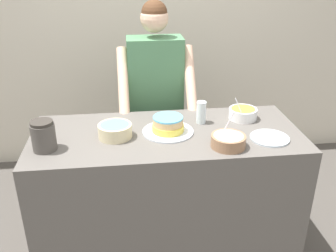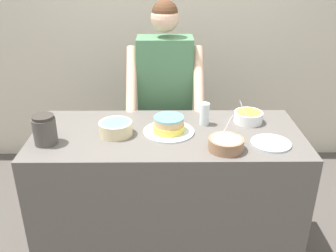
{
  "view_description": "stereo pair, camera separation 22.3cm",
  "coord_description": "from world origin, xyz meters",
  "px_view_note": "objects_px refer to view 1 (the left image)",
  "views": [
    {
      "loc": [
        -0.24,
        -1.69,
        1.96
      ],
      "look_at": [
        0.0,
        0.32,
        1.01
      ],
      "focal_mm": 40.0,
      "sensor_mm": 36.0,
      "label": 1
    },
    {
      "loc": [
        -0.01,
        -1.71,
        1.96
      ],
      "look_at": [
        0.0,
        0.32,
        1.01
      ],
      "focal_mm": 40.0,
      "sensor_mm": 36.0,
      "label": 2
    }
  ],
  "objects_px": {
    "cake": "(168,126)",
    "frosting_bowl_pink": "(228,140)",
    "drinking_glass": "(201,112)",
    "stoneware_jar": "(43,136)",
    "frosting_bowl_blue": "(115,130)",
    "person_baker": "(156,91)",
    "frosting_bowl_orange": "(243,113)",
    "ceramic_plate": "(270,138)"
  },
  "relations": [
    {
      "from": "cake",
      "to": "drinking_glass",
      "type": "distance_m",
      "value": 0.26
    },
    {
      "from": "ceramic_plate",
      "to": "drinking_glass",
      "type": "bearing_deg",
      "value": 142.47
    },
    {
      "from": "stoneware_jar",
      "to": "cake",
      "type": "bearing_deg",
      "value": 11.14
    },
    {
      "from": "ceramic_plate",
      "to": "stoneware_jar",
      "type": "xyz_separation_m",
      "value": [
        -1.3,
        0.02,
        0.08
      ]
    },
    {
      "from": "cake",
      "to": "frosting_bowl_pink",
      "type": "height_order",
      "value": "frosting_bowl_pink"
    },
    {
      "from": "stoneware_jar",
      "to": "person_baker",
      "type": "bearing_deg",
      "value": 47.62
    },
    {
      "from": "frosting_bowl_orange",
      "to": "cake",
      "type": "bearing_deg",
      "value": -164.24
    },
    {
      "from": "person_baker",
      "to": "frosting_bowl_orange",
      "type": "xyz_separation_m",
      "value": [
        0.54,
        -0.47,
        -0.01
      ]
    },
    {
      "from": "cake",
      "to": "drinking_glass",
      "type": "xyz_separation_m",
      "value": [
        0.23,
        0.11,
        0.03
      ]
    },
    {
      "from": "frosting_bowl_orange",
      "to": "frosting_bowl_pink",
      "type": "bearing_deg",
      "value": -118.26
    },
    {
      "from": "frosting_bowl_orange",
      "to": "stoneware_jar",
      "type": "bearing_deg",
      "value": -166.89
    },
    {
      "from": "drinking_glass",
      "to": "stoneware_jar",
      "type": "distance_m",
      "value": 0.97
    },
    {
      "from": "drinking_glass",
      "to": "person_baker",
      "type": "bearing_deg",
      "value": 116.5
    },
    {
      "from": "frosting_bowl_pink",
      "to": "stoneware_jar",
      "type": "xyz_separation_m",
      "value": [
        -1.03,
        0.09,
        0.05
      ]
    },
    {
      "from": "frosting_bowl_orange",
      "to": "stoneware_jar",
      "type": "relative_size",
      "value": 1.06
    },
    {
      "from": "cake",
      "to": "frosting_bowl_pink",
      "type": "distance_m",
      "value": 0.39
    },
    {
      "from": "person_baker",
      "to": "frosting_bowl_blue",
      "type": "xyz_separation_m",
      "value": [
        -0.3,
        -0.64,
        -0.0
      ]
    },
    {
      "from": "person_baker",
      "to": "cake",
      "type": "distance_m",
      "value": 0.62
    },
    {
      "from": "frosting_bowl_blue",
      "to": "frosting_bowl_pink",
      "type": "xyz_separation_m",
      "value": [
        0.64,
        -0.2,
        -0.01
      ]
    },
    {
      "from": "cake",
      "to": "stoneware_jar",
      "type": "relative_size",
      "value": 1.81
    },
    {
      "from": "frosting_bowl_orange",
      "to": "frosting_bowl_pink",
      "type": "xyz_separation_m",
      "value": [
        -0.2,
        -0.37,
        -0.0
      ]
    },
    {
      "from": "cake",
      "to": "stoneware_jar",
      "type": "height_order",
      "value": "stoneware_jar"
    },
    {
      "from": "frosting_bowl_orange",
      "to": "frosting_bowl_pink",
      "type": "height_order",
      "value": "frosting_bowl_pink"
    },
    {
      "from": "cake",
      "to": "ceramic_plate",
      "type": "relative_size",
      "value": 1.37
    },
    {
      "from": "person_baker",
      "to": "drinking_glass",
      "type": "relative_size",
      "value": 11.46
    },
    {
      "from": "stoneware_jar",
      "to": "frosting_bowl_pink",
      "type": "bearing_deg",
      "value": -4.73
    },
    {
      "from": "cake",
      "to": "frosting_bowl_blue",
      "type": "height_order",
      "value": "cake"
    },
    {
      "from": "drinking_glass",
      "to": "ceramic_plate",
      "type": "height_order",
      "value": "drinking_glass"
    },
    {
      "from": "drinking_glass",
      "to": "ceramic_plate",
      "type": "relative_size",
      "value": 0.63
    },
    {
      "from": "frosting_bowl_blue",
      "to": "frosting_bowl_orange",
      "type": "relative_size",
      "value": 1.09
    },
    {
      "from": "person_baker",
      "to": "frosting_bowl_orange",
      "type": "bearing_deg",
      "value": -41.07
    },
    {
      "from": "ceramic_plate",
      "to": "stoneware_jar",
      "type": "height_order",
      "value": "stoneware_jar"
    },
    {
      "from": "frosting_bowl_pink",
      "to": "ceramic_plate",
      "type": "xyz_separation_m",
      "value": [
        0.27,
        0.06,
        -0.03
      ]
    },
    {
      "from": "drinking_glass",
      "to": "stoneware_jar",
      "type": "xyz_separation_m",
      "value": [
        -0.94,
        -0.25,
        0.01
      ]
    },
    {
      "from": "frosting_bowl_blue",
      "to": "stoneware_jar",
      "type": "bearing_deg",
      "value": -163.87
    },
    {
      "from": "frosting_bowl_blue",
      "to": "frosting_bowl_orange",
      "type": "bearing_deg",
      "value": 11.68
    },
    {
      "from": "cake",
      "to": "ceramic_plate",
      "type": "height_order",
      "value": "cake"
    },
    {
      "from": "frosting_bowl_orange",
      "to": "stoneware_jar",
      "type": "distance_m",
      "value": 1.26
    },
    {
      "from": "frosting_bowl_orange",
      "to": "ceramic_plate",
      "type": "xyz_separation_m",
      "value": [
        0.07,
        -0.31,
        -0.03
      ]
    },
    {
      "from": "frosting_bowl_orange",
      "to": "ceramic_plate",
      "type": "height_order",
      "value": "frosting_bowl_orange"
    },
    {
      "from": "frosting_bowl_orange",
      "to": "ceramic_plate",
      "type": "distance_m",
      "value": 0.32
    },
    {
      "from": "person_baker",
      "to": "frosting_bowl_orange",
      "type": "relative_size",
      "value": 8.99
    }
  ]
}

